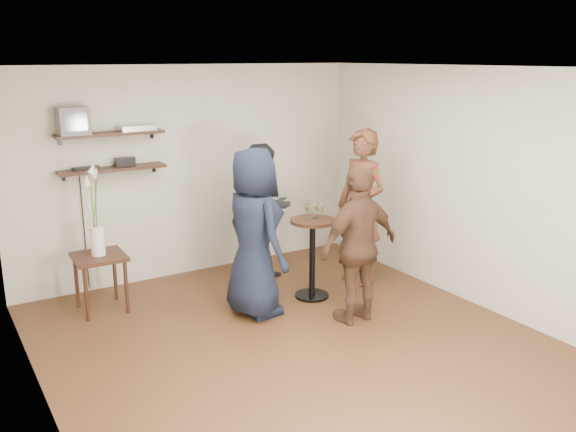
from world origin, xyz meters
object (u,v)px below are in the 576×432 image
Objects in this scene: drinks_table at (312,247)px; person_navy at (254,233)px; person_brown at (359,246)px; radio at (125,162)px; crt_monitor at (73,121)px; dvd_deck at (137,128)px; person_dark at (264,214)px; side_table at (100,264)px; person_plaid at (361,207)px.

person_navy is (-0.78, -0.06, 0.30)m from drinks_table.
person_brown is at bearing -86.28° from drinks_table.
crt_monitor is at bearing 180.00° from radio.
dvd_deck is 1.79m from person_dark.
radio is 2.86m from person_brown.
dvd_deck is at bearing 0.00° from radio.
person_brown is (2.21, -1.66, 0.29)m from side_table.
crt_monitor is at bearing 147.24° from drinks_table.
crt_monitor is 0.74m from radio.
radio reaches higher than side_table.
dvd_deck is at bearing 21.74° from person_navy.
dvd_deck is at bearing 138.18° from person_dark.
radio is 0.13× the size of person_dark.
crt_monitor is 2.40m from person_dark.
person_plaid reaches higher than radio.
side_table is 0.34× the size of person_plaid.
person_brown is (0.25, -1.53, -0.03)m from person_dark.
side_table is 1.99m from person_dark.
person_plaid is (2.26, -1.30, -0.96)m from dvd_deck.
person_navy is (-1.55, -0.17, -0.04)m from person_plaid.
person_dark is (1.45, -0.66, -0.67)m from radio.
person_dark is at bearing 104.76° from drinks_table.
crt_monitor is at bearing -48.00° from person_brown.
drinks_table is 0.55× the size of person_dark.
person_dark is at bearing -84.48° from person_brown.
crt_monitor is 0.18× the size of person_navy.
side_table is at bearing -141.95° from dvd_deck.
radio is at bearing 45.98° from side_table.
dvd_deck reaches higher than person_navy.
drinks_table is (2.16, -0.88, 0.07)m from side_table.
person_navy reaches higher than person_dark.
side_table is 2.34m from drinks_table.
dvd_deck is (0.70, 0.00, -0.12)m from crt_monitor.
person_navy reaches higher than side_table.
person_dark is (1.29, -0.66, -1.05)m from dvd_deck.
radio is 1.73m from person_dark.
radio is at bearing -55.82° from person_brown.
side_table is 3.06m from person_plaid.
person_brown is at bearing -54.87° from dvd_deck.
dvd_deck is 0.25× the size of person_brown.
dvd_deck is 0.21× the size of person_plaid.
person_brown is at bearing -52.10° from radio.
drinks_table is 0.84m from person_navy.
drinks_table is 0.52× the size of person_navy.
drinks_table is (1.49, -1.41, -1.30)m from dvd_deck.
dvd_deck is 0.43× the size of drinks_table.
dvd_deck reaches higher than person_dark.
person_dark is at bearing -18.28° from crt_monitor.
crt_monitor is at bearing 146.95° from person_dark.
dvd_deck is 1.82× the size of radio.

